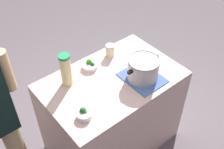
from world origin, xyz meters
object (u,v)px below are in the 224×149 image
object	(u,v)px
cooking_pot	(143,69)
broccoli_bowl_front	(84,114)
mason_jar	(110,50)
broccoli_bowl_center	(90,66)
lemonade_pitcher	(66,70)

from	to	relation	value
cooking_pot	broccoli_bowl_front	bearing A→B (deg)	2.57
mason_jar	broccoli_bowl_front	xyz separation A→B (m)	(0.60, 0.43, -0.03)
mason_jar	broccoli_bowl_center	size ratio (longest dim) A/B	0.85
lemonade_pitcher	mason_jar	xyz separation A→B (m)	(-0.50, -0.06, -0.09)
lemonade_pitcher	broccoli_bowl_center	xyz separation A→B (m)	(-0.25, -0.04, -0.12)
broccoli_bowl_front	broccoli_bowl_center	distance (m)	0.54
broccoli_bowl_front	broccoli_bowl_center	xyz separation A→B (m)	(-0.35, -0.41, -0.00)
lemonade_pitcher	broccoli_bowl_front	world-z (taller)	lemonade_pitcher
lemonade_pitcher	broccoli_bowl_center	bearing A→B (deg)	-170.99
broccoli_bowl_front	broccoli_bowl_center	size ratio (longest dim) A/B	0.83
cooking_pot	mason_jar	bearing A→B (deg)	-87.85
broccoli_bowl_front	cooking_pot	bearing A→B (deg)	-177.43
cooking_pot	broccoli_bowl_center	distance (m)	0.47
lemonade_pitcher	broccoli_bowl_front	distance (m)	0.40
mason_jar	broccoli_bowl_center	distance (m)	0.25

